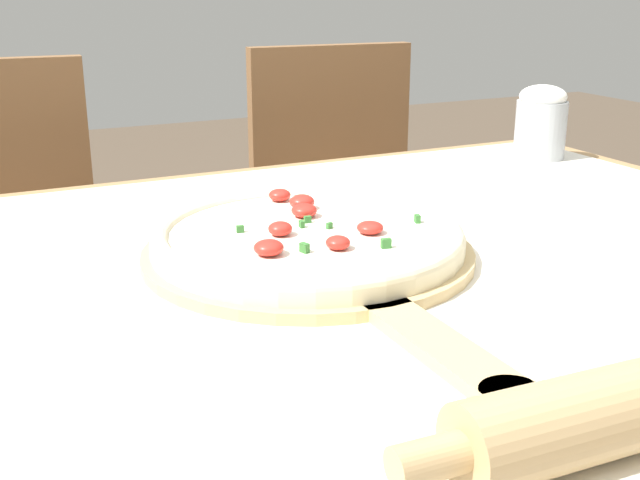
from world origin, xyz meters
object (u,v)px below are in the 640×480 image
object	(u,v)px
pizza_peel	(317,259)
flour_cup	(541,121)
chair_right	(345,218)
chair_left	(0,266)
pizza	(308,236)

from	to	relation	value
pizza_peel	flour_cup	world-z (taller)	flour_cup
pizza_peel	chair_right	size ratio (longest dim) A/B	0.62
chair_right	chair_left	bearing A→B (deg)	-176.12
pizza_peel	chair_left	distance (m)	0.89
pizza_peel	pizza	world-z (taller)	pizza
pizza_peel	flour_cup	xyz separation A→B (m)	(0.56, 0.31, 0.06)
chair_right	flour_cup	world-z (taller)	chair_right
pizza	chair_right	distance (m)	0.95
pizza_peel	chair_right	xyz separation A→B (m)	(0.46, 0.81, -0.23)
chair_left	flour_cup	size ratio (longest dim) A/B	7.26
chair_left	chair_right	world-z (taller)	same
pizza	flour_cup	xyz separation A→B (m)	(0.56, 0.29, 0.04)
chair_right	flour_cup	size ratio (longest dim) A/B	7.26
pizza	chair_right	xyz separation A→B (m)	(0.46, 0.79, -0.25)
pizza	chair_left	size ratio (longest dim) A/B	0.38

